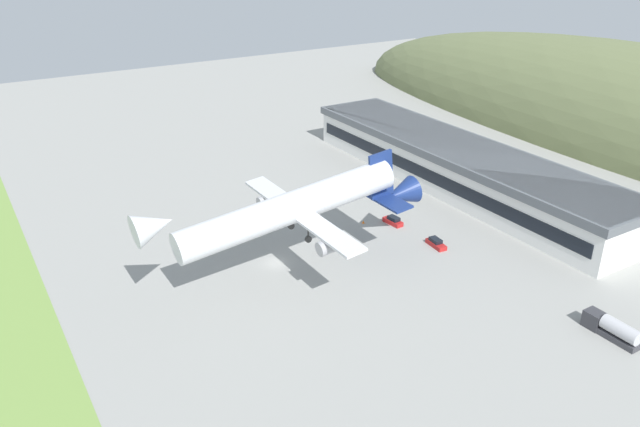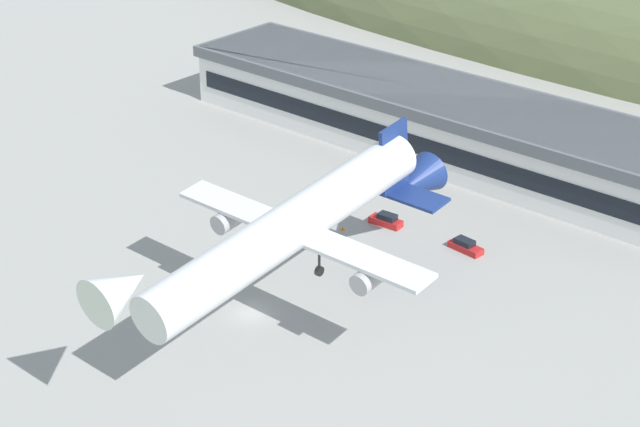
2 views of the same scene
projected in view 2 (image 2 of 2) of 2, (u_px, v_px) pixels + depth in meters
The scene contains 6 objects.
ground_plane at pixel (250, 314), 118.88m from camera, with size 349.60×349.60×0.00m, color gray.
terminal_building at pixel (444, 118), 157.33m from camera, with size 87.51×18.41×9.55m.
cargo_airplane at pixel (293, 227), 109.76m from camera, with size 32.72×50.20×11.67m.
service_car_0 at pixel (465, 246), 131.79m from camera, with size 4.62×2.12×1.51m.
service_car_1 at pixel (386, 220), 137.99m from camera, with size 4.49×2.05×1.62m.
traffic_cone_0 at pixel (343, 228), 136.91m from camera, with size 0.52×0.52×0.58m.
Camera 2 is at (72.21, -71.51, 63.15)m, focal length 60.00 mm.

